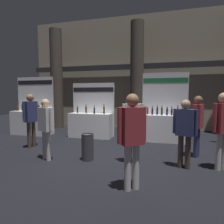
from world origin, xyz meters
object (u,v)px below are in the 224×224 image
trash_bin (88,147)px  visitor_7 (185,128)px  visitor_5 (31,116)px  exhibitor_booth_0 (32,120)px  exhibitor_booth_1 (91,123)px  visitor_8 (223,124)px  visitor_0 (132,133)px  visitor_2 (46,124)px  visitor_4 (197,121)px  visitor_3 (133,122)px  exhibitor_booth_2 (164,125)px

trash_bin → visitor_7: 2.48m
visitor_5 → visitor_7: (4.66, -0.63, -0.08)m
exhibitor_booth_0 → exhibitor_booth_1: 2.68m
visitor_5 → visitor_8: bearing=101.7°
visitor_0 → visitor_8: (1.83, 1.47, 0.01)m
visitor_2 → visitor_5: visitor_5 is taller
visitor_5 → visitor_8: size_ratio=0.98×
visitor_0 → visitor_4: bearing=-159.7°
trash_bin → visitor_2: bearing=-165.5°
visitor_4 → visitor_5: size_ratio=0.97×
exhibitor_booth_1 → trash_bin: (0.94, -2.65, -0.22)m
visitor_2 → exhibitor_booth_0: bearing=157.3°
exhibitor_booth_1 → visitor_8: 4.86m
visitor_0 → visitor_5: bearing=-66.7°
exhibitor_booth_1 → trash_bin: exhibitor_booth_1 is taller
visitor_3 → visitor_7: visitor_3 is taller
exhibitor_booth_0 → exhibitor_booth_2: bearing=2.0°
exhibitor_booth_0 → visitor_0: 6.29m
exhibitor_booth_0 → visitor_8: size_ratio=1.40×
exhibitor_booth_0 → visitor_7: exhibitor_booth_0 is taller
trash_bin → visitor_4: (2.82, 1.03, 0.65)m
visitor_0 → visitor_8: visitor_8 is taller
exhibitor_booth_1 → visitor_8: (4.15, -2.48, 0.49)m
exhibitor_booth_1 → visitor_5: (-1.32, -1.96, 0.46)m
exhibitor_booth_2 → visitor_5: 4.67m
visitor_4 → visitor_2: bearing=-47.5°
visitor_8 → visitor_0: bearing=10.0°
visitor_3 → visitor_5: visitor_5 is taller
exhibitor_booth_1 → visitor_4: bearing=-23.3°
visitor_2 → visitor_7: 3.47m
visitor_3 → exhibitor_booth_0: bearing=149.8°
exhibitor_booth_0 → exhibitor_booth_2: size_ratio=0.98×
visitor_3 → visitor_7: size_ratio=1.08×
visitor_8 → visitor_3: bearing=-26.0°
exhibitor_booth_1 → visitor_7: exhibitor_booth_1 is taller
exhibitor_booth_0 → visitor_5: 2.30m
visitor_7 → visitor_0: bearing=-111.1°
exhibitor_booth_1 → visitor_2: 2.95m
exhibitor_booth_0 → visitor_4: 6.60m
visitor_0 → exhibitor_booth_0: bearing=-75.3°
exhibitor_booth_1 → trash_bin: bearing=-70.5°
trash_bin → exhibitor_booth_1: bearing=109.5°
exhibitor_booth_2 → visitor_2: exhibitor_booth_2 is taller
visitor_2 → trash_bin: bearing=39.1°
exhibitor_booth_0 → visitor_2: size_ratio=1.54×
visitor_0 → visitor_8: size_ratio=0.98×
visitor_2 → visitor_0: bearing=1.9°
trash_bin → visitor_0: visitor_0 is taller
visitor_7 → visitor_4: bearing=82.8°
exhibitor_booth_0 → visitor_3: size_ratio=1.43×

